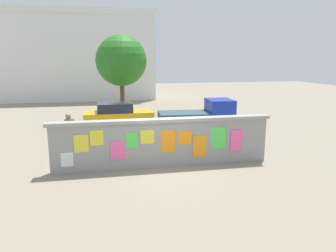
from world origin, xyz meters
TOP-DOWN VIEW (x-y plane):
  - ground at (0.00, 8.00)m, footprint 60.00×60.00m
  - poster_wall at (-0.00, -0.00)m, footprint 7.94×0.42m
  - auto_rickshaw_truck at (2.59, 4.06)m, footprint 3.68×1.71m
  - car_parked at (-1.27, 7.13)m, footprint 3.84×1.80m
  - motorcycle at (-1.61, 2.21)m, footprint 1.89×0.62m
  - bicycle_far at (-2.81, 4.23)m, footprint 1.68×0.53m
  - person_walking at (-3.23, 1.58)m, footprint 0.36×0.36m
  - person_bystander at (-3.46, 2.56)m, footprint 0.43×0.43m
  - tree_roadside at (-0.70, 11.46)m, footprint 3.43×3.43m
  - building_background at (-3.91, 21.84)m, footprint 13.68×6.88m

SIDE VIEW (x-z plane):
  - ground at x=0.00m, z-range 0.00..0.00m
  - bicycle_far at x=-2.81m, z-range -0.11..0.84m
  - motorcycle at x=-1.61m, z-range 0.03..0.90m
  - car_parked at x=-1.27m, z-range 0.03..1.43m
  - auto_rickshaw_truck at x=2.59m, z-range -0.02..1.83m
  - poster_wall at x=0.00m, z-range 0.02..1.78m
  - person_walking at x=-3.23m, z-range 0.18..1.80m
  - person_bystander at x=-3.46m, z-range 0.18..1.80m
  - tree_roadside at x=-0.70m, z-range 0.96..6.33m
  - building_background at x=-3.91m, z-range 0.02..8.04m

